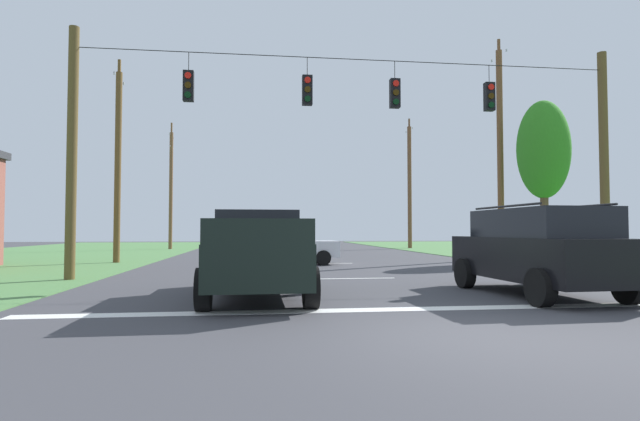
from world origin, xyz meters
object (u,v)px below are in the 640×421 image
(pickup_truck, at_px, (257,253))
(utility_pole_mid_right, at_px, (500,151))
(utility_pole_mid_left, at_px, (118,164))
(overhead_signal_span, at_px, (355,145))
(utility_pole_far_right, at_px, (410,186))
(suv_black, at_px, (537,249))
(tree_roadside_right, at_px, (543,151))
(utility_pole_far_left, at_px, (171,187))
(distant_car_crossing_white, at_px, (288,246))

(pickup_truck, relative_size, utility_pole_mid_right, 0.47)
(pickup_truck, relative_size, utility_pole_mid_left, 0.58)
(overhead_signal_span, xyz_separation_m, utility_pole_mid_right, (9.41, 8.66, 1.34))
(overhead_signal_span, height_order, utility_pole_far_right, utility_pole_far_right)
(overhead_signal_span, xyz_separation_m, utility_pole_mid_left, (-9.41, 7.91, 0.29))
(utility_pole_mid_left, bearing_deg, suv_black, -45.34)
(suv_black, xyz_separation_m, utility_pole_mid_left, (-12.69, 12.84, 3.47))
(suv_black, height_order, utility_pole_far_right, utility_pole_far_right)
(utility_pole_mid_left, relative_size, tree_roadside_right, 1.20)
(suv_black, bearing_deg, utility_pole_far_left, 114.19)
(tree_roadside_right, bearing_deg, overhead_signal_span, -147.51)
(suv_black, bearing_deg, tree_roadside_right, 57.80)
(suv_black, bearing_deg, utility_pole_far_right, 78.16)
(pickup_truck, bearing_deg, overhead_signal_span, 54.11)
(distant_car_crossing_white, xyz_separation_m, tree_roadside_right, (12.43, 0.67, 4.55))
(overhead_signal_span, height_order, utility_pole_mid_right, utility_pole_mid_right)
(pickup_truck, distance_m, utility_pole_mid_left, 14.19)
(utility_pole_mid_right, bearing_deg, overhead_signal_span, -137.37)
(overhead_signal_span, height_order, utility_pole_mid_left, utility_pole_mid_left)
(pickup_truck, height_order, utility_pole_mid_right, utility_pole_mid_right)
(distant_car_crossing_white, height_order, utility_pole_mid_left, utility_pole_mid_left)
(suv_black, height_order, utility_pole_far_left, utility_pole_far_left)
(pickup_truck, bearing_deg, utility_pole_mid_left, 117.36)
(tree_roadside_right, bearing_deg, suv_black, -122.20)
(pickup_truck, height_order, tree_roadside_right, tree_roadside_right)
(utility_pole_mid_right, distance_m, utility_pole_far_left, 24.57)
(utility_pole_far_right, relative_size, utility_pole_far_left, 1.08)
(utility_pole_far_right, bearing_deg, overhead_signal_span, -111.35)
(utility_pole_mid_right, xyz_separation_m, tree_roadside_right, (1.25, -1.87, -0.24))
(utility_pole_mid_right, relative_size, utility_pole_mid_left, 1.23)
(utility_pole_mid_right, bearing_deg, suv_black, -114.27)
(utility_pole_far_left, bearing_deg, utility_pole_mid_left, -88.86)
(utility_pole_mid_right, xyz_separation_m, utility_pole_far_right, (-0.11, 15.14, -0.45))
(distant_car_crossing_white, xyz_separation_m, utility_pole_mid_right, (11.18, 2.54, 4.79))
(suv_black, relative_size, tree_roadside_right, 0.63)
(distant_car_crossing_white, relative_size, utility_pole_far_left, 0.44)
(distant_car_crossing_white, relative_size, utility_pole_far_right, 0.41)
(pickup_truck, bearing_deg, utility_pole_far_left, 103.18)
(pickup_truck, distance_m, utility_pole_far_left, 29.35)
(overhead_signal_span, distance_m, utility_pole_mid_left, 12.30)
(pickup_truck, bearing_deg, utility_pole_mid_right, 45.98)
(utility_pole_mid_left, bearing_deg, overhead_signal_span, -40.04)
(overhead_signal_span, xyz_separation_m, tree_roadside_right, (10.66, 6.79, 1.10))
(pickup_truck, relative_size, suv_black, 1.11)
(distant_car_crossing_white, bearing_deg, utility_pole_mid_left, 166.81)
(pickup_truck, height_order, utility_pole_far_right, utility_pole_far_right)
(utility_pole_far_right, bearing_deg, utility_pole_mid_left, -139.66)
(overhead_signal_span, bearing_deg, tree_roadside_right, 32.49)
(overhead_signal_span, height_order, tree_roadside_right, tree_roadside_right)
(tree_roadside_right, bearing_deg, utility_pole_mid_left, 176.80)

